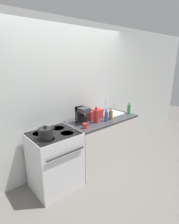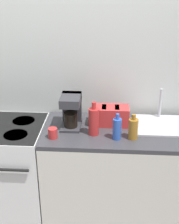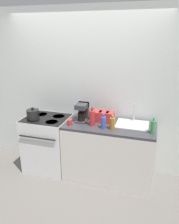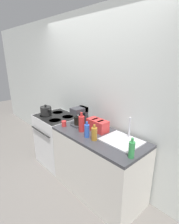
% 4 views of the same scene
% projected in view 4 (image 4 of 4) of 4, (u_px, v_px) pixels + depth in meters
% --- Properties ---
extents(ground_plane, '(12.00, 12.00, 0.00)m').
position_uv_depth(ground_plane, '(62.00, 183.00, 2.78)').
color(ground_plane, slate).
extents(wall_back, '(8.00, 0.05, 2.60)m').
position_uv_depth(wall_back, '(94.00, 97.00, 2.81)').
color(wall_back, silver).
rests_on(wall_back, ground_plane).
extents(stove, '(0.71, 0.65, 0.91)m').
position_uv_depth(stove, '(58.00, 139.00, 3.22)').
color(stove, silver).
rests_on(stove, ground_plane).
extents(counter_block, '(1.34, 0.64, 0.91)m').
position_uv_depth(counter_block, '(98.00, 164.00, 2.50)').
color(counter_block, silver).
rests_on(counter_block, ground_plane).
extents(kettle, '(0.24, 0.19, 0.20)m').
position_uv_depth(kettle, '(46.00, 111.00, 3.11)').
color(kettle, black).
rests_on(kettle, stove).
extents(toaster, '(0.31, 0.16, 0.16)m').
position_uv_depth(toaster, '(98.00, 125.00, 2.47)').
color(toaster, red).
rests_on(toaster, counter_block).
extents(coffee_maker, '(0.16, 0.23, 0.28)m').
position_uv_depth(coffee_maker, '(80.00, 115.00, 2.65)').
color(coffee_maker, '#333338').
rests_on(coffee_maker, counter_block).
extents(sink_tray, '(0.47, 0.39, 0.28)m').
position_uv_depth(sink_tray, '(122.00, 140.00, 2.19)').
color(sink_tray, '#B7B7BC').
rests_on(sink_tray, counter_block).
extents(bottle_amber, '(0.07, 0.07, 0.21)m').
position_uv_depth(bottle_amber, '(94.00, 134.00, 2.20)').
color(bottle_amber, '#9E6B23').
rests_on(bottle_amber, counter_block).
extents(bottle_green, '(0.06, 0.06, 0.23)m').
position_uv_depth(bottle_green, '(132.00, 149.00, 1.82)').
color(bottle_green, '#338C47').
rests_on(bottle_green, counter_block).
extents(bottle_red, '(0.08, 0.08, 0.28)m').
position_uv_depth(bottle_red, '(82.00, 124.00, 2.44)').
color(bottle_red, '#B72828').
rests_on(bottle_red, counter_block).
extents(bottle_blue, '(0.07, 0.07, 0.22)m').
position_uv_depth(bottle_blue, '(87.00, 131.00, 2.28)').
color(bottle_blue, '#2D56B7').
rests_on(bottle_blue, counter_block).
extents(cup_red, '(0.07, 0.07, 0.08)m').
position_uv_depth(cup_red, '(64.00, 124.00, 2.63)').
color(cup_red, red).
rests_on(cup_red, counter_block).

